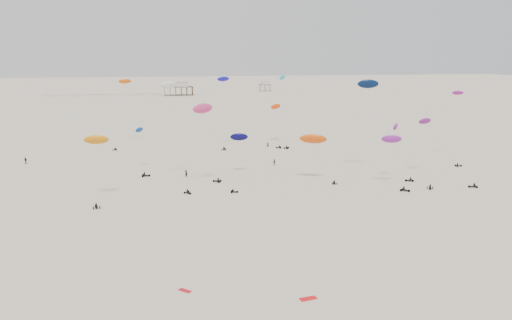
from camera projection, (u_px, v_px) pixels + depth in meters
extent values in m
plane|color=beige|center=(211.00, 123.00, 219.16)|extent=(900.00, 900.00, 0.00)
cube|color=brown|center=(178.00, 87.00, 360.47)|extent=(21.00, 13.00, 0.30)
cube|color=silver|center=(178.00, 84.00, 360.10)|extent=(14.00, 8.40, 3.20)
cube|color=#B2B2AD|center=(178.00, 82.00, 359.73)|extent=(15.00, 9.00, 0.30)
cube|color=brown|center=(265.00, 85.00, 401.66)|extent=(9.00, 7.00, 0.30)
cube|color=silver|center=(265.00, 83.00, 401.37)|extent=(5.60, 4.20, 2.40)
cube|color=#B2B2AD|center=(265.00, 81.00, 401.09)|extent=(6.00, 4.50, 0.30)
cube|color=black|center=(104.00, 94.00, 352.45)|extent=(80.00, 0.10, 0.10)
cylinder|color=gray|center=(224.00, 114.00, 158.33)|extent=(0.03, 0.03, 21.13)
ellipsoid|color=#150EBC|center=(223.00, 79.00, 158.56)|extent=(4.57, 3.14, 2.06)
cylinder|color=gray|center=(448.00, 153.00, 118.70)|extent=(0.03, 0.03, 19.29)
ellipsoid|color=#76167D|center=(425.00, 121.00, 123.58)|extent=(4.28, 2.81, 1.97)
cylinder|color=gray|center=(412.00, 157.00, 115.13)|extent=(0.03, 0.03, 15.59)
ellipsoid|color=#86198C|center=(395.00, 127.00, 117.80)|extent=(3.11, 3.89, 1.83)
cylinder|color=gray|center=(178.00, 138.00, 112.11)|extent=(0.03, 0.03, 24.96)
ellipsoid|color=silver|center=(169.00, 85.00, 115.34)|extent=(4.31, 3.08, 1.99)
cylinder|color=gray|center=(285.00, 113.00, 160.24)|extent=(0.03, 0.03, 21.58)
ellipsoid|color=#1ABAC7|center=(282.00, 77.00, 160.37)|extent=(3.42, 3.91, 1.86)
cylinder|color=gray|center=(398.00, 165.00, 112.45)|extent=(0.03, 0.03, 11.02)
ellipsoid|color=purple|center=(391.00, 139.00, 114.08)|extent=(4.98, 2.97, 2.33)
cylinder|color=gray|center=(458.00, 128.00, 139.30)|extent=(0.03, 0.03, 22.09)
ellipsoid|color=#8E198D|center=(458.00, 93.00, 143.61)|extent=(3.47, 2.35, 1.60)
cylinder|color=gray|center=(96.00, 174.00, 100.78)|extent=(0.03, 0.03, 12.93)
ellipsoid|color=orange|center=(96.00, 140.00, 102.75)|extent=(5.09, 2.28, 2.53)
cylinder|color=gray|center=(277.00, 127.00, 165.48)|extent=(0.03, 0.03, 16.07)
ellipsoid|color=#FA440D|center=(276.00, 106.00, 170.05)|extent=(5.24, 4.76, 2.47)
cylinder|color=gray|center=(229.00, 159.00, 121.99)|extent=(0.03, 0.03, 12.92)
ellipsoid|color=#070543|center=(239.00, 137.00, 125.38)|extent=(4.68, 2.15, 2.20)
cylinder|color=gray|center=(142.00, 152.00, 127.13)|extent=(0.03, 0.03, 13.02)
ellipsoid|color=#0B3993|center=(139.00, 130.00, 130.36)|extent=(2.68, 3.26, 1.55)
cylinder|color=gray|center=(218.00, 151.00, 111.10)|extent=(0.03, 0.03, 19.01)
ellipsoid|color=#D33177|center=(203.00, 108.00, 112.49)|extent=(5.55, 4.31, 2.61)
cylinder|color=gray|center=(324.00, 162.00, 117.73)|extent=(0.03, 0.03, 10.28)
ellipsoid|color=#E24E0B|center=(313.00, 139.00, 118.43)|extent=(7.18, 5.18, 3.21)
cylinder|color=gray|center=(120.00, 115.00, 162.53)|extent=(0.03, 0.03, 24.08)
ellipsoid|color=#F05B0C|center=(125.00, 81.00, 167.34)|extent=(4.75, 3.31, 2.13)
cylinder|color=gray|center=(388.00, 132.00, 122.10)|extent=(0.03, 0.03, 24.82)
ellipsoid|color=#041539|center=(368.00, 84.00, 124.75)|extent=(5.58, 2.94, 2.63)
imported|color=black|center=(186.00, 177.00, 123.56)|extent=(0.94, 0.90, 2.13)
imported|color=black|center=(274.00, 165.00, 136.34)|extent=(1.03, 0.68, 1.99)
imported|color=black|center=(26.00, 164.00, 138.20)|extent=(1.46, 1.12, 2.20)
imported|color=black|center=(268.00, 147.00, 162.43)|extent=(0.87, 0.82, 1.98)
cube|color=red|center=(308.00, 299.00, 62.35)|extent=(2.32, 1.26, 0.08)
cube|color=red|center=(185.00, 291.00, 64.45)|extent=(1.82, 1.71, 0.07)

